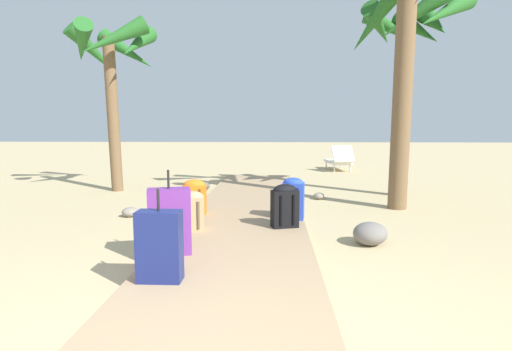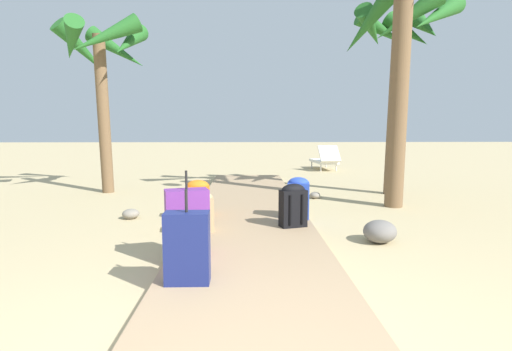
{
  "view_description": "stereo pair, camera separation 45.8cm",
  "coord_description": "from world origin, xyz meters",
  "px_view_note": "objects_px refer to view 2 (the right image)",
  "views": [
    {
      "loc": [
        0.4,
        -1.75,
        1.35
      ],
      "look_at": [
        0.12,
        4.84,
        0.55
      ],
      "focal_mm": 28.26,
      "sensor_mm": 36.0,
      "label": 1
    },
    {
      "loc": [
        -0.06,
        -1.75,
        1.35
      ],
      "look_at": [
        0.12,
        4.84,
        0.55
      ],
      "focal_mm": 28.26,
      "sensor_mm": 36.0,
      "label": 2
    }
  ],
  "objects_px": {
    "suitcase_navy": "(187,248)",
    "backpack_black": "(293,204)",
    "suitcase_purple": "(187,223)",
    "backpack_blue": "(298,197)",
    "backpack_orange": "(198,197)",
    "lounge_chair": "(325,159)",
    "backpack_tan": "(202,210)",
    "palm_tree_near_right": "(399,39)",
    "palm_tree_near_left": "(102,57)"
  },
  "relations": [
    {
      "from": "backpack_tan",
      "to": "palm_tree_near_right",
      "type": "relative_size",
      "value": 0.13
    },
    {
      "from": "backpack_tan",
      "to": "backpack_black",
      "type": "height_order",
      "value": "backpack_black"
    },
    {
      "from": "suitcase_purple",
      "to": "palm_tree_near_left",
      "type": "xyz_separation_m",
      "value": [
        -2.25,
        4.37,
        2.31
      ]
    },
    {
      "from": "lounge_chair",
      "to": "backpack_orange",
      "type": "bearing_deg",
      "value": -115.18
    },
    {
      "from": "suitcase_navy",
      "to": "palm_tree_near_right",
      "type": "bearing_deg",
      "value": 53.78
    },
    {
      "from": "backpack_black",
      "to": "lounge_chair",
      "type": "xyz_separation_m",
      "value": [
        1.89,
        7.49,
        -0.04
      ]
    },
    {
      "from": "backpack_blue",
      "to": "palm_tree_near_left",
      "type": "relative_size",
      "value": 0.16
    },
    {
      "from": "palm_tree_near_right",
      "to": "lounge_chair",
      "type": "bearing_deg",
      "value": 95.18
    },
    {
      "from": "backpack_blue",
      "to": "palm_tree_near_left",
      "type": "bearing_deg",
      "value": 142.28
    },
    {
      "from": "backpack_orange",
      "to": "suitcase_navy",
      "type": "xyz_separation_m",
      "value": [
        0.22,
        -2.57,
        0.03
      ]
    },
    {
      "from": "suitcase_navy",
      "to": "backpack_black",
      "type": "height_order",
      "value": "suitcase_navy"
    },
    {
      "from": "backpack_tan",
      "to": "palm_tree_near_right",
      "type": "distance_m",
      "value": 5.28
    },
    {
      "from": "backpack_orange",
      "to": "backpack_black",
      "type": "relative_size",
      "value": 0.92
    },
    {
      "from": "backpack_black",
      "to": "lounge_chair",
      "type": "height_order",
      "value": "lounge_chair"
    },
    {
      "from": "suitcase_navy",
      "to": "palm_tree_near_left",
      "type": "relative_size",
      "value": 0.22
    },
    {
      "from": "backpack_black",
      "to": "backpack_tan",
      "type": "bearing_deg",
      "value": -170.86
    },
    {
      "from": "backpack_orange",
      "to": "suitcase_navy",
      "type": "relative_size",
      "value": 0.66
    },
    {
      "from": "backpack_tan",
      "to": "suitcase_purple",
      "type": "bearing_deg",
      "value": -92.75
    },
    {
      "from": "backpack_orange",
      "to": "suitcase_purple",
      "type": "xyz_separation_m",
      "value": [
        0.11,
        -1.85,
        0.06
      ]
    },
    {
      "from": "backpack_blue",
      "to": "lounge_chair",
      "type": "relative_size",
      "value": 0.36
    },
    {
      "from": "backpack_tan",
      "to": "backpack_black",
      "type": "relative_size",
      "value": 0.87
    },
    {
      "from": "suitcase_purple",
      "to": "palm_tree_near_right",
      "type": "xyz_separation_m",
      "value": [
        3.5,
        3.92,
        2.6
      ]
    },
    {
      "from": "backpack_orange",
      "to": "backpack_blue",
      "type": "relative_size",
      "value": 0.89
    },
    {
      "from": "palm_tree_near_right",
      "to": "lounge_chair",
      "type": "distance_m",
      "value": 5.43
    },
    {
      "from": "palm_tree_near_left",
      "to": "lounge_chair",
      "type": "relative_size",
      "value": 2.19
    },
    {
      "from": "palm_tree_near_left",
      "to": "backpack_tan",
      "type": "bearing_deg",
      "value": -56.16
    },
    {
      "from": "backpack_orange",
      "to": "suitcase_purple",
      "type": "relative_size",
      "value": 0.6
    },
    {
      "from": "backpack_black",
      "to": "lounge_chair",
      "type": "relative_size",
      "value": 0.35
    },
    {
      "from": "backpack_tan",
      "to": "palm_tree_near_left",
      "type": "relative_size",
      "value": 0.14
    },
    {
      "from": "backpack_orange",
      "to": "lounge_chair",
      "type": "relative_size",
      "value": 0.32
    },
    {
      "from": "suitcase_purple",
      "to": "lounge_chair",
      "type": "relative_size",
      "value": 0.53
    },
    {
      "from": "suitcase_navy",
      "to": "suitcase_purple",
      "type": "relative_size",
      "value": 0.91
    },
    {
      "from": "backpack_blue",
      "to": "palm_tree_near_left",
      "type": "distance_m",
      "value": 5.08
    },
    {
      "from": "backpack_blue",
      "to": "suitcase_navy",
      "type": "height_order",
      "value": "suitcase_navy"
    },
    {
      "from": "backpack_orange",
      "to": "lounge_chair",
      "type": "xyz_separation_m",
      "value": [
        3.18,
        6.77,
        -0.02
      ]
    },
    {
      "from": "backpack_blue",
      "to": "suitcase_purple",
      "type": "bearing_deg",
      "value": -129.15
    },
    {
      "from": "backpack_black",
      "to": "palm_tree_near_left",
      "type": "relative_size",
      "value": 0.16
    },
    {
      "from": "backpack_tan",
      "to": "palm_tree_near_right",
      "type": "height_order",
      "value": "palm_tree_near_right"
    },
    {
      "from": "backpack_blue",
      "to": "backpack_tan",
      "type": "bearing_deg",
      "value": -152.2
    },
    {
      "from": "suitcase_purple",
      "to": "backpack_black",
      "type": "distance_m",
      "value": 1.64
    },
    {
      "from": "backpack_blue",
      "to": "backpack_black",
      "type": "distance_m",
      "value": 0.5
    },
    {
      "from": "backpack_blue",
      "to": "backpack_black",
      "type": "xyz_separation_m",
      "value": [
        -0.13,
        -0.48,
        -0.01
      ]
    },
    {
      "from": "palm_tree_near_right",
      "to": "palm_tree_near_left",
      "type": "bearing_deg",
      "value": 175.51
    },
    {
      "from": "backpack_orange",
      "to": "backpack_tan",
      "type": "bearing_deg",
      "value": -80.09
    },
    {
      "from": "suitcase_purple",
      "to": "palm_tree_near_right",
      "type": "relative_size",
      "value": 0.22
    },
    {
      "from": "suitcase_purple",
      "to": "backpack_black",
      "type": "relative_size",
      "value": 1.53
    },
    {
      "from": "palm_tree_near_right",
      "to": "backpack_orange",
      "type": "bearing_deg",
      "value": -150.22
    },
    {
      "from": "backpack_black",
      "to": "palm_tree_near_left",
      "type": "xyz_separation_m",
      "value": [
        -3.43,
        3.24,
        2.35
      ]
    },
    {
      "from": "backpack_black",
      "to": "palm_tree_near_right",
      "type": "xyz_separation_m",
      "value": [
        2.31,
        2.79,
        2.64
      ]
    },
    {
      "from": "lounge_chair",
      "to": "palm_tree_near_right",
      "type": "bearing_deg",
      "value": -84.82
    }
  ]
}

